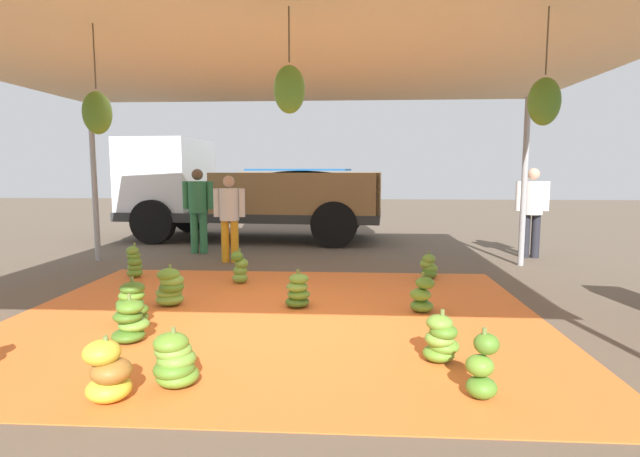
# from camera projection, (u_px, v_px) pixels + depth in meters

# --- Properties ---
(ground_plane) EXTENTS (40.00, 40.00, 0.00)m
(ground_plane) POSITION_uv_depth(u_px,v_px,m) (302.00, 266.00, 8.60)
(ground_plane) COLOR brown
(tarp_orange) EXTENTS (5.96, 4.95, 0.01)m
(tarp_orange) POSITION_uv_depth(u_px,v_px,m) (277.00, 317.00, 5.62)
(tarp_orange) COLOR orange
(tarp_orange) RESTS_ON ground
(tent_canopy) EXTENTS (8.00, 7.00, 2.93)m
(tent_canopy) POSITION_uv_depth(u_px,v_px,m) (273.00, 56.00, 5.18)
(tent_canopy) COLOR #9EA0A5
(tent_canopy) RESTS_ON ground
(banana_bunch_0) EXTENTS (0.32, 0.31, 0.52)m
(banana_bunch_0) POSITION_uv_depth(u_px,v_px,m) (482.00, 368.00, 3.59)
(banana_bunch_0) COLOR #518428
(banana_bunch_0) RESTS_ON tarp_orange
(banana_bunch_1) EXTENTS (0.34, 0.34, 0.42)m
(banana_bunch_1) POSITION_uv_depth(u_px,v_px,m) (429.00, 267.00, 7.55)
(banana_bunch_1) COLOR #477523
(banana_bunch_1) RESTS_ON tarp_orange
(banana_bunch_3) EXTENTS (0.45, 0.45, 0.47)m
(banana_bunch_3) POSITION_uv_depth(u_px,v_px,m) (130.00, 322.00, 4.77)
(banana_bunch_3) COLOR #477523
(banana_bunch_3) RESTS_ON tarp_orange
(banana_bunch_4) EXTENTS (0.40, 0.39, 0.47)m
(banana_bunch_4) POSITION_uv_depth(u_px,v_px,m) (441.00, 340.00, 4.26)
(banana_bunch_4) COLOR #60932D
(banana_bunch_4) RESTS_ON tarp_orange
(banana_bunch_5) EXTENTS (0.47, 0.47, 0.46)m
(banana_bunch_5) POSITION_uv_depth(u_px,v_px,m) (175.00, 361.00, 3.80)
(banana_bunch_5) COLOR #60932D
(banana_bunch_5) RESTS_ON tarp_orange
(banana_bunch_6) EXTENTS (0.33, 0.33, 0.46)m
(banana_bunch_6) POSITION_uv_depth(u_px,v_px,m) (298.00, 292.00, 5.99)
(banana_bunch_6) COLOR #477523
(banana_bunch_6) RESTS_ON tarp_orange
(banana_bunch_7) EXTENTS (0.46, 0.45, 0.51)m
(banana_bunch_7) POSITION_uv_depth(u_px,v_px,m) (170.00, 288.00, 6.06)
(banana_bunch_7) COLOR #75A83D
(banana_bunch_7) RESTS_ON tarp_orange
(banana_bunch_8) EXTENTS (0.35, 0.34, 0.46)m
(banana_bunch_8) POSITION_uv_depth(u_px,v_px,m) (422.00, 296.00, 5.78)
(banana_bunch_8) COLOR #518428
(banana_bunch_8) RESTS_ON tarp_orange
(banana_bunch_9) EXTENTS (0.31, 0.31, 0.54)m
(banana_bunch_9) POSITION_uv_depth(u_px,v_px,m) (134.00, 263.00, 7.64)
(banana_bunch_9) COLOR #60932D
(banana_bunch_9) RESTS_ON tarp_orange
(banana_bunch_10) EXTENTS (0.44, 0.44, 0.49)m
(banana_bunch_10) POSITION_uv_depth(u_px,v_px,m) (108.00, 373.00, 3.53)
(banana_bunch_10) COLOR gold
(banana_bunch_10) RESTS_ON tarp_orange
(banana_bunch_11) EXTENTS (0.32, 0.31, 0.52)m
(banana_bunch_11) POSITION_uv_depth(u_px,v_px,m) (240.00, 268.00, 7.24)
(banana_bunch_11) COLOR #6B9E38
(banana_bunch_11) RESTS_ON tarp_orange
(banana_bunch_12) EXTENTS (0.45, 0.45, 0.51)m
(banana_bunch_12) POSITION_uv_depth(u_px,v_px,m) (132.00, 304.00, 5.33)
(banana_bunch_12) COLOR #518428
(banana_bunch_12) RESTS_ON tarp_orange
(cargo_truck_main) EXTENTS (6.19, 2.83, 2.40)m
(cargo_truck_main) POSITION_uv_depth(u_px,v_px,m) (242.00, 190.00, 11.92)
(cargo_truck_main) COLOR #2D2D2D
(cargo_truck_main) RESTS_ON ground
(worker_0) EXTENTS (0.57, 0.35, 1.56)m
(worker_0) POSITION_uv_depth(u_px,v_px,m) (229.00, 212.00, 8.87)
(worker_0) COLOR orange
(worker_0) RESTS_ON ground
(worker_1) EXTENTS (0.62, 0.38, 1.68)m
(worker_1) POSITION_uv_depth(u_px,v_px,m) (198.00, 204.00, 9.84)
(worker_1) COLOR #337A4C
(worker_1) RESTS_ON ground
(worker_2) EXTENTS (0.62, 0.38, 1.69)m
(worker_2) POSITION_uv_depth(u_px,v_px,m) (532.00, 206.00, 9.32)
(worker_2) COLOR #26262D
(worker_2) RESTS_ON ground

